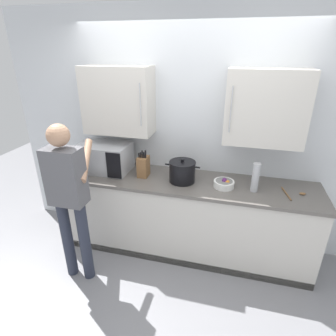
# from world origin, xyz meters

# --- Properties ---
(ground_plane) EXTENTS (9.21, 9.21, 0.00)m
(ground_plane) POSITION_xyz_m (0.00, 0.00, 0.00)
(ground_plane) COLOR gray
(back_wall_tiled) EXTENTS (4.36, 0.44, 2.67)m
(back_wall_tiled) POSITION_xyz_m (0.00, 0.99, 1.42)
(back_wall_tiled) COLOR silver
(back_wall_tiled) RESTS_ON ground_plane
(counter_unit) EXTENTS (2.90, 0.66, 0.92)m
(counter_unit) POSITION_xyz_m (0.00, 0.67, 0.46)
(counter_unit) COLOR beige
(counter_unit) RESTS_ON ground_plane
(microwave_oven) EXTENTS (0.60, 0.80, 0.32)m
(microwave_oven) POSITION_xyz_m (-0.97, 0.70, 1.08)
(microwave_oven) COLOR #B7BABF
(microwave_oven) RESTS_ON counter_unit
(stock_pot) EXTENTS (0.38, 0.28, 0.26)m
(stock_pot) POSITION_xyz_m (-0.00, 0.65, 1.04)
(stock_pot) COLOR black
(stock_pot) RESTS_ON counter_unit
(fruit_bowl) EXTENTS (0.21, 0.21, 0.10)m
(fruit_bowl) POSITION_xyz_m (0.45, 0.62, 0.96)
(fruit_bowl) COLOR white
(fruit_bowl) RESTS_ON counter_unit
(wooden_spoon) EXTENTS (0.23, 0.25, 0.02)m
(wooden_spoon) POSITION_xyz_m (1.13, 0.64, 0.93)
(wooden_spoon) COLOR brown
(wooden_spoon) RESTS_ON counter_unit
(thermos_flask) EXTENTS (0.08, 0.08, 0.30)m
(thermos_flask) POSITION_xyz_m (0.75, 0.62, 1.07)
(thermos_flask) COLOR #B7BABF
(thermos_flask) RESTS_ON counter_unit
(knife_block) EXTENTS (0.11, 0.15, 0.32)m
(knife_block) POSITION_xyz_m (-0.45, 0.67, 1.04)
(knife_block) COLOR brown
(knife_block) RESTS_ON counter_unit
(person_figure) EXTENTS (0.44, 0.54, 1.66)m
(person_figure) POSITION_xyz_m (-0.96, -0.01, 1.00)
(person_figure) COLOR #282D3D
(person_figure) RESTS_ON ground_plane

